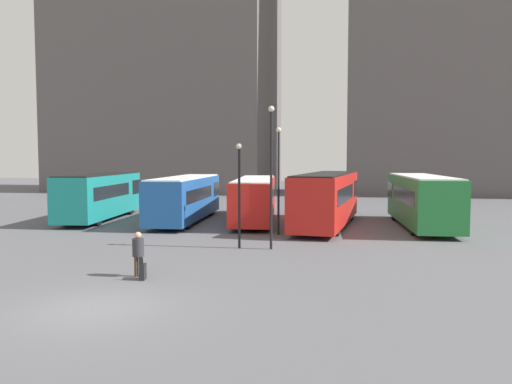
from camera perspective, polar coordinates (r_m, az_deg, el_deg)
ground_plane at (r=15.20m, az=-17.98°, el=-12.59°), size 160.00×160.00×0.00m
building_block_left at (r=69.51m, az=-10.25°, el=17.10°), size 28.03×15.28×40.40m
building_block_right at (r=65.27m, az=24.89°, el=16.82°), size 30.62×10.37×38.49m
bus_0 at (r=36.24m, az=-17.30°, el=-0.29°), size 4.06×10.62×3.17m
bus_1 at (r=33.93m, az=-8.03°, el=-0.57°), size 3.74×11.39×3.01m
bus_2 at (r=33.83m, az=-0.11°, el=-0.64°), size 4.39×12.10×2.89m
bus_3 at (r=31.38m, az=8.12°, el=-0.63°), size 3.40×11.69×3.33m
bus_4 at (r=32.39m, az=18.39°, el=-0.78°), size 3.73×11.03×3.19m
traveler at (r=18.52m, az=-13.31°, el=-6.47°), size 0.51×0.51×1.62m
suitcase at (r=18.17m, az=-12.81°, el=-8.86°), size 0.28×0.47×0.80m
lamp_post_0 at (r=27.56m, az=2.59°, el=2.27°), size 0.28×0.28×5.95m
lamp_post_1 at (r=23.45m, az=-1.93°, el=0.72°), size 0.28×0.28×4.96m
lamp_post_2 at (r=23.15m, az=1.75°, el=2.88°), size 0.28×0.28×6.66m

